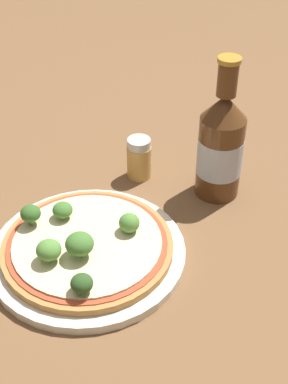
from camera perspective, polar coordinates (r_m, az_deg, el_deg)
name	(u,v)px	position (r m, az deg, el deg)	size (l,w,h in m)	color
ground_plane	(88,245)	(0.70, -6.02, -5.66)	(3.00, 3.00, 0.00)	brown
plate	(88,252)	(0.68, -5.99, -6.43)	(0.25, 0.25, 0.01)	silver
pizza	(87,245)	(0.67, -6.06, -5.67)	(0.21, 0.21, 0.01)	#B77F42
broccoli_floret_0	(129,223)	(0.67, -1.59, -3.32)	(0.03, 0.03, 0.03)	#6B8E51
broccoli_floret_1	(82,283)	(0.60, -6.66, -9.67)	(0.03, 0.03, 0.02)	#6B8E51
broccoli_floret_2	(49,250)	(0.64, -10.12, -6.13)	(0.03, 0.03, 0.03)	#6B8E51
broccoli_floret_3	(80,244)	(0.64, -6.89, -5.53)	(0.03, 0.03, 0.03)	#6B8E51
broccoli_floret_4	(63,210)	(0.70, -8.68, -1.92)	(0.03, 0.03, 0.02)	#6B8E51
broccoli_floret_5	(31,214)	(0.69, -12.00, -2.27)	(0.03, 0.03, 0.03)	#6B8E51
beer_bottle	(221,146)	(0.75, 8.18, 4.91)	(0.06, 0.06, 0.21)	#563319
pepper_shaker	(140,158)	(0.80, -0.45, 3.60)	(0.04, 0.04, 0.06)	tan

